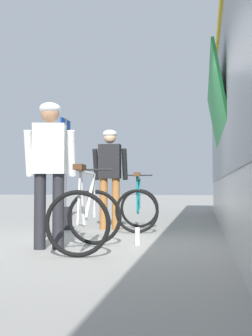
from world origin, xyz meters
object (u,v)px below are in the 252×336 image
Objects in this scene: cyclist_near_in_dark at (110,170)px; backpack_on_platform at (64,218)px; bicycle_near_teal at (138,207)px; cyclist_far_in_white at (50,161)px; bicycle_far_white at (87,216)px; platform_sign_post at (65,150)px; water_bottle_near_the_bikes at (137,236)px.

cyclist_near_in_dark reaches higher than backpack_on_platform.
cyclist_near_in_dark is 1.55× the size of bicycle_near_teal.
backpack_on_platform is (-0.78, -0.18, -0.85)m from cyclist_near_in_dark.
cyclist_far_in_white reaches higher than bicycle_near_teal.
bicycle_far_white is at bearing -81.57° from backpack_on_platform.
backpack_on_platform is at bearing -72.18° from platform_sign_post.
platform_sign_post is at bearing 118.79° from water_bottle_near_the_bikes.
backpack_on_platform is at bearing -166.86° from cyclist_near_in_dark.
bicycle_far_white is at bearing -83.87° from cyclist_near_in_dark.
water_bottle_near_the_bikes is at bearing 50.09° from bicycle_far_white.
platform_sign_post is (-1.40, 4.92, 0.57)m from cyclist_far_in_white.
cyclist_near_in_dark and cyclist_far_in_white have the same top height.
bicycle_far_white is 2.62m from backpack_on_platform.
bicycle_near_teal is at bearing 84.66° from bicycle_far_white.
cyclist_far_in_white is (-0.20, -2.53, 0.00)m from cyclist_near_in_dark.
backpack_on_platform is 2.37m from water_bottle_near_the_bikes.
bicycle_near_teal is (0.71, 2.50, -0.65)m from cyclist_far_in_white.
cyclist_far_in_white is 5.14m from platform_sign_post.
cyclist_far_in_white is at bearing -105.89° from bicycle_near_teal.
water_bottle_near_the_bikes is at bearing -61.21° from platform_sign_post.
bicycle_far_white is (-0.24, -2.53, -0.00)m from bicycle_near_teal.
platform_sign_post is at bearing 131.15° from bicycle_near_teal.
cyclist_far_in_white is 1.58× the size of bicycle_far_white.
cyclist_near_in_dark is 0.83m from bicycle_near_teal.
backpack_on_platform is (-1.05, 2.39, -0.20)m from bicycle_far_white.
backpack_on_platform is at bearing -173.60° from bicycle_near_teal.
bicycle_near_teal is 1.31m from backpack_on_platform.
bicycle_far_white reaches higher than backpack_on_platform.
platform_sign_post reaches higher than cyclist_near_in_dark.
backpack_on_platform reaches higher than water_bottle_near_the_bikes.
bicycle_near_teal is at bearing -48.85° from platform_sign_post.
bicycle_near_teal reaches higher than backpack_on_platform.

